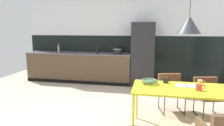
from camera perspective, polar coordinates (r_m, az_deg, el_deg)
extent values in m
cube|color=black|center=(6.21, 4.46, 1.28)|extent=(6.51, 0.12, 1.43)
cube|color=silver|center=(6.16, 4.64, 14.56)|extent=(6.51, 0.12, 1.43)
cube|color=#4F3D2A|center=(6.27, -9.50, -1.34)|extent=(3.26, 0.60, 0.87)
cube|color=#60575D|center=(6.20, -9.62, 2.80)|extent=(3.29, 0.63, 0.04)
cube|color=black|center=(6.08, -10.43, -5.45)|extent=(3.26, 0.01, 0.10)
cube|color=#232326|center=(5.79, 8.97, 2.52)|extent=(0.65, 0.60, 1.82)
cube|color=gold|center=(3.27, 20.28, -7.14)|extent=(1.59, 0.79, 0.03)
cylinder|color=yellow|center=(3.69, 7.22, -10.64)|extent=(0.04, 0.04, 0.70)
cylinder|color=yellow|center=(3.03, 6.15, -15.28)|extent=(0.04, 0.04, 0.70)
cube|color=brown|center=(4.11, 16.98, -7.91)|extent=(0.58, 0.56, 0.06)
cube|color=brown|center=(4.24, 16.22, -4.87)|extent=(0.46, 0.19, 0.29)
cube|color=brown|center=(4.16, 19.94, -6.43)|extent=(0.15, 0.41, 0.14)
cube|color=brown|center=(4.01, 14.07, -6.71)|extent=(0.15, 0.41, 0.14)
cylinder|color=black|center=(4.08, 20.42, -11.51)|extent=(0.02, 0.02, 0.38)
cylinder|color=black|center=(3.95, 14.94, -11.95)|extent=(0.02, 0.02, 0.38)
cylinder|color=black|center=(4.41, 18.51, -9.79)|extent=(0.02, 0.02, 0.38)
cylinder|color=black|center=(4.29, 13.43, -10.11)|extent=(0.02, 0.02, 0.38)
cylinder|color=black|center=(4.31, 19.28, -12.91)|extent=(0.11, 0.41, 0.02)
cylinder|color=black|center=(4.19, 14.04, -13.35)|extent=(0.11, 0.41, 0.02)
cube|color=brown|center=(4.16, 26.46, -8.55)|extent=(0.58, 0.56, 0.06)
cube|color=brown|center=(4.28, 25.36, -5.54)|extent=(0.46, 0.19, 0.29)
cube|color=brown|center=(4.24, 29.19, -7.03)|extent=(0.15, 0.41, 0.14)
cube|color=brown|center=(4.03, 23.80, -7.44)|extent=(0.15, 0.41, 0.14)
cylinder|color=black|center=(3.98, 24.97, -12.51)|extent=(0.02, 0.02, 0.37)
cylinder|color=black|center=(4.48, 27.36, -10.22)|extent=(0.02, 0.02, 0.37)
cylinder|color=black|center=(4.30, 22.64, -10.69)|extent=(0.02, 0.02, 0.37)
cylinder|color=black|center=(4.39, 28.42, -13.17)|extent=(0.11, 0.41, 0.02)
cylinder|color=black|center=(4.21, 23.58, -13.80)|extent=(0.11, 0.41, 0.02)
cylinder|color=#4C704C|center=(3.35, 10.74, -5.46)|extent=(0.13, 0.13, 0.06)
torus|color=#486A45|center=(3.35, 10.75, -5.11)|extent=(0.28, 0.28, 0.04)
cube|color=white|center=(3.38, 19.44, -6.16)|extent=(0.16, 0.21, 0.01)
cube|color=white|center=(3.41, 22.06, -6.21)|extent=(0.16, 0.21, 0.01)
cube|color=#262628|center=(3.39, 20.77, -6.06)|extent=(0.01, 0.22, 0.00)
cylinder|color=gold|center=(3.54, 24.14, -5.14)|extent=(0.07, 0.07, 0.09)
torus|color=gold|center=(3.55, 24.92, -5.08)|extent=(0.06, 0.01, 0.06)
cylinder|color=black|center=(3.47, 15.24, -4.82)|extent=(0.09, 0.09, 0.10)
torus|color=black|center=(3.47, 16.15, -4.77)|extent=(0.07, 0.01, 0.07)
cylinder|color=#B23D33|center=(3.22, 23.83, -6.46)|extent=(0.09, 0.09, 0.10)
torus|color=#B23D33|center=(3.23, 24.82, -6.38)|extent=(0.07, 0.01, 0.07)
cylinder|color=black|center=(5.74, 1.55, 3.29)|extent=(0.25, 0.25, 0.14)
cylinder|color=gray|center=(5.74, 1.56, 4.04)|extent=(0.26, 0.26, 0.01)
sphere|color=black|center=(5.73, 1.56, 4.22)|extent=(0.02, 0.02, 0.02)
cylinder|color=black|center=(5.81, -4.41, 3.56)|extent=(0.06, 0.06, 0.19)
cylinder|color=black|center=(5.79, -4.43, 4.92)|extent=(0.02, 0.02, 0.09)
cylinder|color=tan|center=(6.48, -15.23, 3.90)|extent=(0.06, 0.06, 0.19)
cylinder|color=tan|center=(6.47, -15.28, 5.07)|extent=(0.02, 0.02, 0.08)
cone|color=#2E3539|center=(3.12, 21.41, 10.27)|extent=(0.34, 0.34, 0.26)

